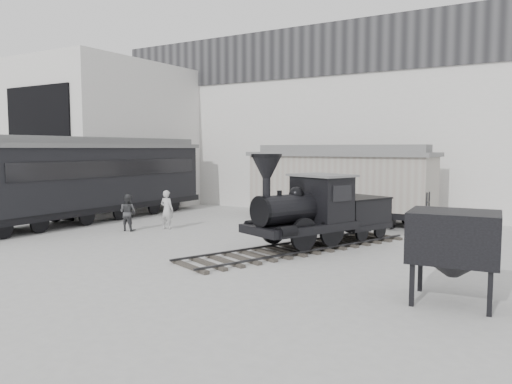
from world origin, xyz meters
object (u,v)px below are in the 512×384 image
Objects in this scene: visitor_a at (167,210)px; locomotive at (315,214)px; visitor_b at (128,212)px; coal_hopper at (454,243)px; passenger_coach at (95,178)px; boxcar at (340,181)px.

locomotive is at bearing 171.61° from visitor_a.
visitor_a is 1.08× the size of visitor_b.
visitor_b is 0.75× the size of coal_hopper.
locomotive reaches higher than visitor_a.
passenger_coach is 8.21× the size of visitor_a.
visitor_a is 0.81× the size of coal_hopper.
passenger_coach is 6.66× the size of coal_hopper.
locomotive reaches higher than coal_hopper.
boxcar is 5.32× the size of visitor_a.
visitor_a is at bearing -141.57° from visitor_b.
boxcar is at bearing -140.50° from visitor_b.
visitor_a reaches higher than visitor_b.
locomotive is at bearing -4.00° from passenger_coach.
passenger_coach is 19.72m from coal_hopper.
boxcar reaches higher than coal_hopper.
visitor_b is (4.11, -1.76, -1.38)m from passenger_coach.
boxcar is at bearing 126.34° from locomotive.
passenger_coach is 5.52m from visitor_a.
visitor_a is 14.50m from coal_hopper.
passenger_coach reaches higher than visitor_b.
locomotive is 1.02× the size of boxcar.
visitor_b is (-9.06, -0.82, -0.45)m from locomotive.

